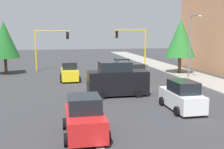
% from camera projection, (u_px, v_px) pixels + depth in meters
% --- Properties ---
extents(ground_plane, '(120.00, 120.00, 0.00)m').
position_uv_depth(ground_plane, '(113.00, 90.00, 24.10)').
color(ground_plane, '#353538').
extents(sidewalk_kerb, '(80.00, 4.00, 0.15)m').
position_uv_depth(sidewalk_kerb, '(195.00, 77.00, 30.97)').
color(sidewalk_kerb, gray).
rests_on(sidewalk_kerb, ground).
extents(lane_arrow_near, '(2.40, 1.10, 1.10)m').
position_uv_depth(lane_arrow_near, '(99.00, 146.00, 12.36)').
color(lane_arrow_near, silver).
rests_on(lane_arrow_near, ground).
extents(traffic_signal_far_left, '(0.36, 4.59, 5.52)m').
position_uv_depth(traffic_signal_far_left, '(133.00, 41.00, 38.16)').
color(traffic_signal_far_left, yellow).
rests_on(traffic_signal_far_left, ground).
extents(traffic_signal_far_right, '(0.36, 4.59, 5.39)m').
position_uv_depth(traffic_signal_far_right, '(50.00, 42.00, 35.98)').
color(traffic_signal_far_right, yellow).
rests_on(traffic_signal_far_right, ground).
extents(street_lamp_curbside, '(2.15, 0.28, 7.00)m').
position_uv_depth(street_lamp_curbside, '(192.00, 39.00, 28.71)').
color(street_lamp_curbside, slate).
rests_on(street_lamp_curbside, ground).
extents(tree_opposite_side, '(3.52, 3.52, 6.40)m').
position_uv_depth(tree_opposite_side, '(4.00, 40.00, 32.95)').
color(tree_opposite_side, brown).
rests_on(tree_opposite_side, ground).
extents(tree_roadside_mid, '(3.68, 3.68, 6.70)m').
position_uv_depth(tree_roadside_mid, '(181.00, 38.00, 33.12)').
color(tree_roadside_mid, brown).
rests_on(tree_roadside_mid, ground).
extents(delivery_van_black, '(2.22, 4.80, 2.77)m').
position_uv_depth(delivery_van_black, '(117.00, 80.00, 21.95)').
color(delivery_van_black, black).
rests_on(delivery_van_black, ground).
extents(car_yellow, '(3.87, 2.03, 1.98)m').
position_uv_depth(car_yellow, '(70.00, 72.00, 29.04)').
color(car_yellow, yellow).
rests_on(car_yellow, ground).
extents(car_red, '(3.61, 2.12, 1.98)m').
position_uv_depth(car_red, '(85.00, 118.00, 13.49)').
color(car_red, red).
rests_on(car_red, ground).
extents(car_orange, '(4.03, 2.11, 1.98)m').
position_uv_depth(car_orange, '(134.00, 74.00, 27.96)').
color(car_orange, orange).
rests_on(car_orange, ground).
extents(car_white, '(4.02, 1.95, 1.98)m').
position_uv_depth(car_white, '(182.00, 97.00, 17.96)').
color(car_white, white).
rests_on(car_white, ground).
extents(car_green, '(3.78, 2.03, 1.98)m').
position_uv_depth(car_green, '(121.00, 67.00, 33.25)').
color(car_green, '#1E7238').
rests_on(car_green, ground).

